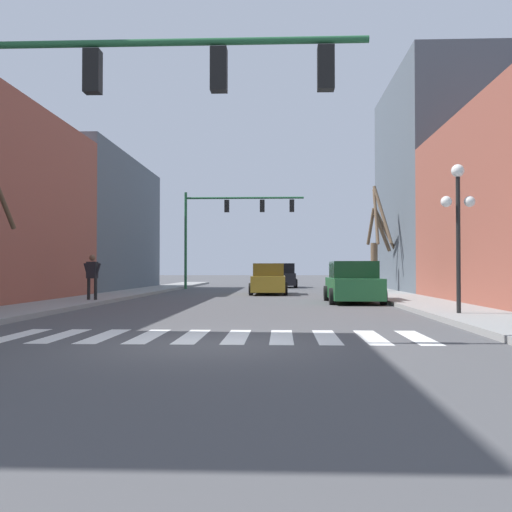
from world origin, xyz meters
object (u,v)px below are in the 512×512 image
Objects in this scene: traffic_signal_far at (229,216)px; car_parked_left_mid at (353,283)px; traffic_signal_near at (106,101)px; street_lamp_right_corner at (458,207)px; street_tree_left_near at (377,243)px; car_parked_left_near at (283,276)px; pedestrian_waiting_at_curb at (92,273)px; car_parked_right_far at (269,280)px.

traffic_signal_far is 1.71× the size of car_parked_left_mid.
traffic_signal_near reaches higher than car_parked_left_mid.
street_tree_left_near reaches higher than street_lamp_right_corner.
car_parked_left_near is 2.52× the size of pedestrian_waiting_at_curb.
car_parked_right_far is 11.25m from pedestrian_waiting_at_curb.
car_parked_left_mid is at bearing -155.68° from car_parked_right_far.
car_parked_left_near reaches higher than car_parked_left_mid.
traffic_signal_far reaches higher than car_parked_left_near.
pedestrian_waiting_at_curb is (-6.79, -8.96, 0.43)m from car_parked_right_far.
street_lamp_right_corner is 0.92× the size of car_parked_left_near.
car_parked_left_near is at bearing -97.57° from pedestrian_waiting_at_curb.
traffic_signal_near is 33.18m from car_parked_left_near.
street_tree_left_near is (8.92, -6.78, -2.14)m from traffic_signal_far.
pedestrian_waiting_at_curb is at bearing 108.83° from traffic_signal_near.
traffic_signal_near is at bearing -89.72° from traffic_signal_far.
car_parked_left_mid is at bearing -68.22° from traffic_signal_far.
car_parked_right_far is 6.55m from street_tree_left_near.
car_parked_left_near is (3.52, 32.77, -3.81)m from traffic_signal_near.
car_parked_left_near is at bearing 99.87° from street_lamp_right_corner.
traffic_signal_far is 1.38× the size of street_tree_left_near.
traffic_signal_near is 24.07m from street_tree_left_near.
traffic_signal_far is 25.29m from street_lamp_right_corner.
pedestrian_waiting_at_curb reaches higher than car_parked_left_near.
traffic_signal_far is 1.98× the size of street_lamp_right_corner.
car_parked_left_mid is (-1.99, 7.64, -2.29)m from street_lamp_right_corner.
traffic_signal_near is 1.75× the size of car_parked_left_mid.
traffic_signal_far is 4.58× the size of pedestrian_waiting_at_curb.
traffic_signal_far is at bearing 19.24° from car_parked_right_far.
car_parked_right_far is (2.72, 20.91, -3.85)m from traffic_signal_near.
traffic_signal_near is 29.12m from traffic_signal_far.
car_parked_left_mid is 10.44m from pedestrian_waiting_at_curb.
car_parked_left_mid is 2.68× the size of pedestrian_waiting_at_curb.
street_lamp_right_corner reaches higher than car_parked_left_near.
traffic_signal_far reaches higher than pedestrian_waiting_at_curb.
traffic_signal_near is 9.99m from street_lamp_right_corner.
street_tree_left_near is (6.05, 1.43, 2.04)m from car_parked_right_far.
car_parked_right_far is at bearing 82.59° from traffic_signal_near.
traffic_signal_near reaches higher than street_tree_left_near.
car_parked_left_mid is 0.81× the size of street_tree_left_near.
traffic_signal_far is 11.40m from street_tree_left_near.
traffic_signal_far is 1.69× the size of car_parked_right_far.
car_parked_right_far is (-5.57, 15.56, -2.30)m from street_lamp_right_corner.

